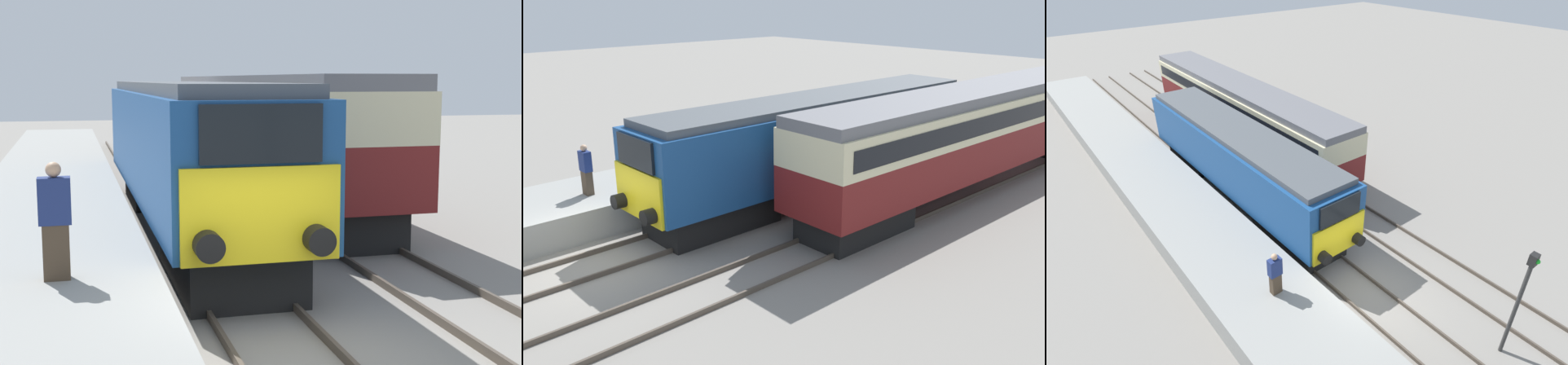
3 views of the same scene
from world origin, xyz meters
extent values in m
cube|color=gray|center=(-3.30, 8.00, 0.50)|extent=(3.50, 50.00, 1.01)
cube|color=#4C4238|center=(-0.72, 5.00, 0.07)|extent=(0.07, 60.00, 0.14)
cube|color=#4C4238|center=(0.72, 5.00, 0.07)|extent=(0.07, 60.00, 0.14)
cube|color=#4C4238|center=(2.68, 5.00, 0.07)|extent=(0.07, 60.00, 0.14)
cube|color=#4C4238|center=(4.12, 5.00, 0.07)|extent=(0.07, 60.00, 0.14)
cube|color=black|center=(0.00, 4.20, 0.50)|extent=(2.03, 4.00, 1.00)
cube|color=black|center=(0.00, 13.76, 0.50)|extent=(2.03, 4.00, 1.00)
cube|color=navy|center=(0.00, 8.98, 2.23)|extent=(2.70, 14.56, 2.46)
cube|color=yellow|center=(0.00, 1.66, 1.74)|extent=(2.48, 0.10, 1.47)
cube|color=black|center=(0.00, 1.66, 2.96)|extent=(1.89, 0.10, 0.88)
cube|color=#4C5156|center=(0.00, 8.98, 3.58)|extent=(2.38, 13.98, 0.24)
cylinder|color=black|center=(-0.85, 1.45, 1.35)|extent=(0.44, 0.35, 0.44)
cylinder|color=black|center=(0.85, 1.45, 1.35)|extent=(0.44, 0.35, 0.44)
cube|color=black|center=(3.40, 7.18, 0.47)|extent=(1.89, 3.60, 0.95)
cube|color=black|center=(3.40, 21.88, 0.47)|extent=(1.89, 3.60, 0.95)
cube|color=maroon|center=(3.40, 14.53, 1.67)|extent=(2.70, 19.11, 1.44)
cube|color=beige|center=(3.40, 14.53, 2.95)|extent=(2.71, 19.11, 1.13)
cube|color=black|center=(3.40, 14.53, 2.95)|extent=(2.75, 18.34, 0.62)
cube|color=slate|center=(3.40, 14.53, 3.70)|extent=(2.48, 19.11, 0.36)
cube|color=#473828|center=(-2.99, 1.46, 1.40)|extent=(0.36, 0.24, 0.78)
cube|color=navy|center=(-2.99, 1.46, 2.12)|extent=(0.44, 0.26, 0.65)
sphere|color=tan|center=(-2.99, 1.46, 2.55)|extent=(0.21, 0.21, 0.21)
camera|label=1|loc=(-2.74, -8.73, 3.76)|focal=50.00mm
camera|label=2|loc=(14.24, -5.80, 7.24)|focal=40.00mm
camera|label=3|loc=(-8.30, -6.95, 11.18)|focal=28.00mm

